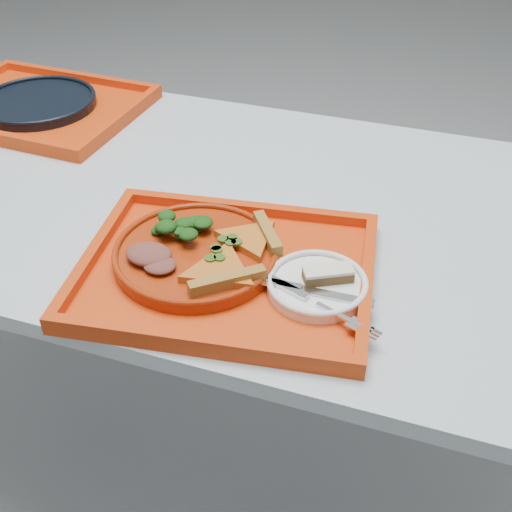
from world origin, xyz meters
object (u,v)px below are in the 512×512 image
at_px(tray_main, 227,274).
at_px(dessert_bar, 328,274).
at_px(dinner_plate, 196,255).
at_px(tray_far, 40,109).
at_px(navy_plate, 38,103).

distance_m(tray_main, dessert_bar, 0.16).
relative_size(tray_main, dinner_plate, 1.73).
height_order(dinner_plate, dessert_bar, dessert_bar).
height_order(tray_far, navy_plate, navy_plate).
xyz_separation_m(tray_main, tray_far, (-0.62, 0.42, 0.00)).
bearing_deg(dessert_bar, navy_plate, 124.06).
bearing_deg(dinner_plate, tray_far, 144.03).
bearing_deg(dinner_plate, tray_main, -10.30).
distance_m(dinner_plate, dessert_bar, 0.21).
bearing_deg(tray_far, dinner_plate, -33.50).
distance_m(tray_far, navy_plate, 0.01).
height_order(tray_far, dinner_plate, dinner_plate).
bearing_deg(tray_far, tray_main, -31.65).
bearing_deg(navy_plate, dessert_bar, -27.62).
relative_size(dinner_plate, dessert_bar, 3.30).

